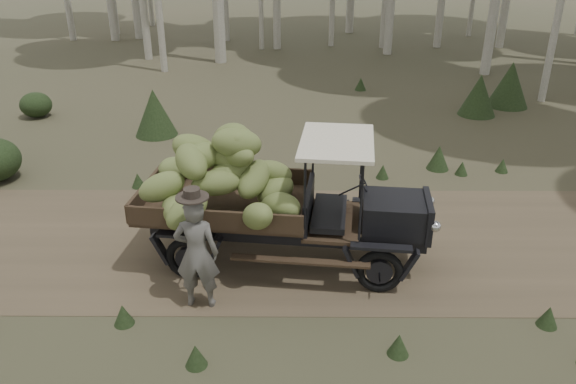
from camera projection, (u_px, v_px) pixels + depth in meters
name	position (u px, v px, depth m)	size (l,w,h in m)	color
ground	(228.00, 242.00, 9.36)	(120.00, 120.00, 0.00)	#473D2B
dirt_track	(228.00, 241.00, 9.35)	(70.00, 4.00, 0.01)	brown
banana_truck	(252.00, 186.00, 8.32)	(4.56, 2.53, 2.26)	black
farmer	(197.00, 252.00, 7.46)	(0.61, 0.45, 1.77)	#56544F
undergrowth	(162.00, 230.00, 8.58)	(24.47, 21.20, 1.39)	#233319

